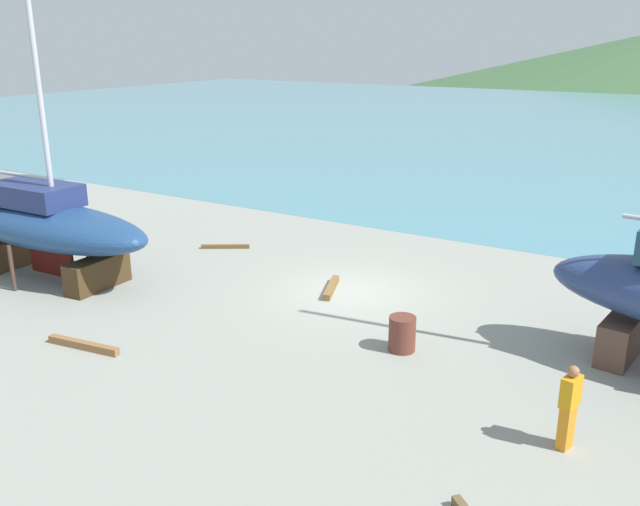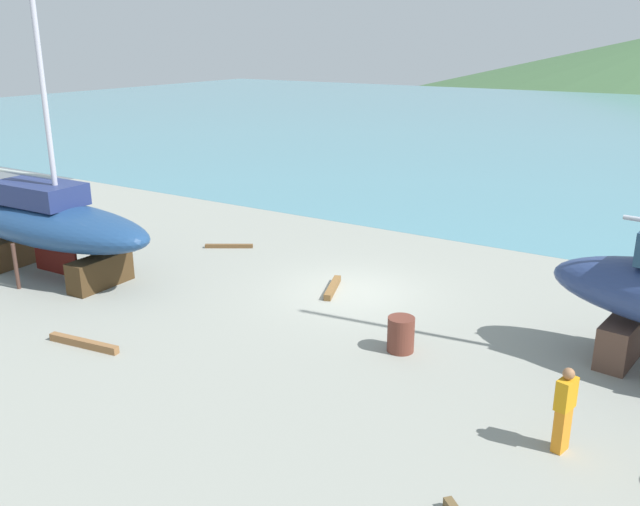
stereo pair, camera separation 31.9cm
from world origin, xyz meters
The scene contains 8 objects.
ground_plane centered at (0.00, -3.97, 0.00)m, with size 42.70×42.70×0.00m, color gray.
sea_water centered at (0.00, 45.56, 0.00)m, with size 144.97×77.70×0.01m, color teal.
sailboat_far_slipway centered at (-8.92, -3.81, 1.76)m, with size 8.23×3.00×14.06m.
worker centered at (7.31, -5.03, 0.89)m, with size 0.34×0.48×1.71m.
barrel_blue_faded centered at (2.96, -2.85, 0.44)m, with size 0.67×0.67×0.88m, color brown.
timber_plank_far centered at (-6.08, 1.46, 0.07)m, with size 1.75×0.14×0.14m, color brown.
timber_short_skew centered at (-0.59, -0.24, 0.10)m, with size 1.76×0.21×0.19m, color brown.
timber_long_aft centered at (-3.82, -6.89, 0.10)m, with size 2.09×0.18×0.19m, color olive.
Camera 2 is at (9.30, -16.55, 7.37)m, focal length 37.57 mm.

